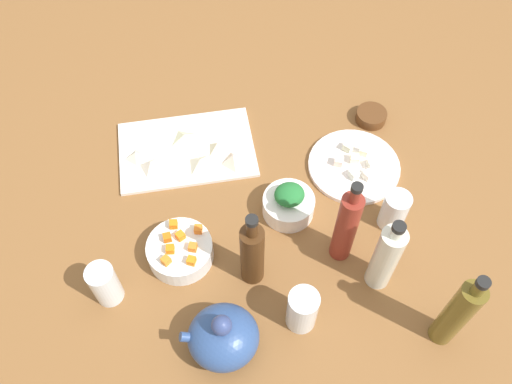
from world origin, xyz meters
TOP-DOWN VIEW (x-y plane):
  - tabletop at (0.00, 0.00)cm, footprint 190.00×190.00cm
  - cutting_board at (17.13, -18.24)cm, footprint 37.71×26.69cm
  - plate_tofu at (-26.60, -8.91)cm, footprint 24.05×24.05cm
  - bowl_greens at (-7.72, 3.12)cm, footprint 12.73×12.73cm
  - bowl_carrots at (18.84, 13.37)cm, footprint 15.32×15.32cm
  - bowl_small_side at (-34.34, -24.88)cm, footprint 8.41×8.41cm
  - teapot at (9.82, 35.47)cm, footprint 16.49×14.43cm
  - bottle_0 at (-36.91, 36.92)cm, footprint 5.11×5.11cm
  - bottle_1 at (-18.58, 15.30)cm, footprint 4.92×4.92cm
  - bottle_2 at (-25.95, 22.87)cm, footprint 5.63×5.63cm
  - bottle_3 at (2.46, 19.39)cm, footprint 5.28×5.28cm
  - drinking_glass_0 at (34.85, 21.79)cm, footprint 6.15×6.15cm
  - drinking_glass_1 at (-32.34, 8.33)cm, footprint 6.33×6.33cm
  - drinking_glass_2 at (-7.15, 31.25)cm, footprint 6.62×6.62cm
  - carrot_cube_0 at (20.71, 14.50)cm, footprint 1.86×1.86cm
  - carrot_cube_1 at (21.39, 11.44)cm, footprint 2.09×2.09cm
  - carrot_cube_2 at (15.60, 14.42)cm, footprint 2.21×2.21cm
  - carrot_cube_3 at (14.25, 9.86)cm, footprint 2.01×2.01cm
  - carrot_cube_4 at (15.97, 17.81)cm, footprint 2.32×2.32cm
  - carrot_cube_5 at (18.38, 11.25)cm, footprint 2.52×2.52cm
  - carrot_cube_6 at (21.63, 17.26)cm, footprint 2.54×2.54cm
  - carrot_cube_7 at (19.97, 8.05)cm, footprint 1.83×1.83cm
  - chopped_greens_mound at (-7.72, 3.12)cm, footprint 8.38×7.91cm
  - tofu_cube_0 at (-25.72, -14.10)cm, footprint 3.11×3.11cm
  - tofu_cube_1 at (-25.62, -5.04)cm, footprint 2.99×2.99cm
  - tofu_cube_2 at (-22.44, -9.47)cm, footprint 2.82×2.82cm
  - tofu_cube_3 at (-29.57, -12.26)cm, footprint 2.92×2.92cm
  - tofu_cube_4 at (-29.12, -4.55)cm, footprint 3.05×3.05cm
  - tofu_cube_5 at (-30.83, -7.98)cm, footprint 2.60×2.60cm
  - tofu_cube_6 at (-26.73, -10.06)cm, footprint 2.53×2.53cm
  - dumpling_0 at (26.22, -12.54)cm, footprint 6.47×6.35cm
  - dumpling_1 at (30.38, -16.18)cm, footprint 4.84×4.32cm
  - dumpling_2 at (13.52, -12.34)cm, footprint 7.45×7.59cm
  - dumpling_3 at (8.78, -17.20)cm, footprint 6.37×6.38cm
  - dumpling_4 at (17.54, -21.10)cm, footprint 7.68×7.61cm
  - dumpling_5 at (4.91, -12.49)cm, footprint 5.37×5.60cm

SIDE VIEW (x-z plane):
  - tabletop at x=0.00cm, z-range 0.00..3.00cm
  - cutting_board at x=17.13cm, z-range 3.00..4.00cm
  - plate_tofu at x=-26.60cm, z-range 3.00..4.20cm
  - bowl_small_side at x=-34.34cm, z-range 3.00..6.05cm
  - dumpling_1 at x=30.38cm, z-range 4.00..6.26cm
  - dumpling_4 at x=17.54cm, z-range 4.00..6.27cm
  - dumpling_2 at x=13.52cm, z-range 4.00..6.34cm
  - dumpling_0 at x=26.22cm, z-range 4.00..6.49cm
  - tofu_cube_0 at x=-25.72cm, z-range 4.20..6.40cm
  - tofu_cube_1 at x=-25.62cm, z-range 4.20..6.40cm
  - tofu_cube_2 at x=-22.44cm, z-range 4.20..6.40cm
  - tofu_cube_3 at x=-29.57cm, z-range 4.20..6.40cm
  - tofu_cube_4 at x=-29.12cm, z-range 4.20..6.40cm
  - tofu_cube_5 at x=-30.83cm, z-range 4.20..6.40cm
  - tofu_cube_6 at x=-26.73cm, z-range 4.20..6.40cm
  - dumpling_3 at x=8.78cm, z-range 4.00..6.74cm
  - dumpling_5 at x=4.91cm, z-range 4.00..7.10cm
  - bowl_carrots at x=18.84cm, z-range 3.00..8.12cm
  - bowl_greens at x=-7.72cm, z-range 3.00..8.37cm
  - drinking_glass_1 at x=-32.34cm, z-range 3.00..13.75cm
  - teapot at x=9.82cm, z-range 1.34..15.69cm
  - drinking_glass_0 at x=34.85cm, z-range 3.00..14.74cm
  - drinking_glass_2 at x=-7.15cm, z-range 3.00..14.87cm
  - carrot_cube_0 at x=20.71cm, z-range 8.12..9.92cm
  - carrot_cube_1 at x=21.39cm, z-range 8.12..9.92cm
  - carrot_cube_2 at x=15.60cm, z-range 8.12..9.92cm
  - carrot_cube_3 at x=14.25cm, z-range 8.12..9.92cm
  - carrot_cube_4 at x=15.97cm, z-range 8.12..9.92cm
  - carrot_cube_5 at x=18.38cm, z-range 8.12..9.92cm
  - carrot_cube_6 at x=21.63cm, z-range 8.12..9.92cm
  - carrot_cube_7 at x=19.97cm, z-range 8.12..9.92cm
  - chopped_greens_mound at x=-7.72cm, z-range 8.37..12.76cm
  - bottle_3 at x=2.46cm, z-range 0.91..25.75cm
  - bottle_2 at x=-25.95cm, z-range 1.58..25.67cm
  - bottle_1 at x=-18.58cm, z-range 1.08..28.66cm
  - bottle_0 at x=-36.91cm, z-range 1.33..28.66cm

